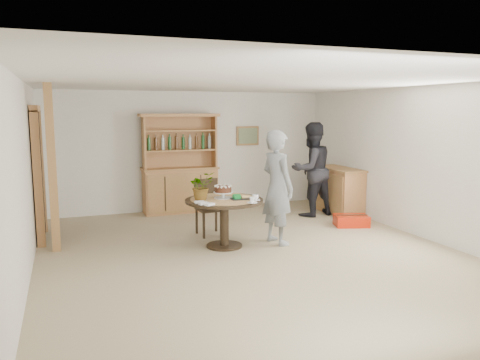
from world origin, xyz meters
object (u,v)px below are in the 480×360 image
dining_chair (208,203)px  teen_boy (277,187)px  hutch (180,179)px  sideboard (339,190)px  adult_person (311,169)px  dining_table (224,209)px  red_suitcase (351,221)px

dining_chair → teen_boy: (0.86, -0.93, 0.37)m
hutch → sideboard: size_ratio=1.62×
hutch → sideboard: (3.04, -1.24, -0.22)m
sideboard → hutch: bearing=157.8°
adult_person → sideboard: bearing=171.0°
dining_chair → teen_boy: bearing=-51.1°
hutch → teen_boy: size_ratio=1.13×
sideboard → dining_table: sideboard is taller
hutch → teen_boy: hutch is taller
hutch → sideboard: bearing=-22.2°
hutch → dining_chair: size_ratio=2.16×
dining_table → adult_person: (2.34, 1.48, 0.33)m
hutch → dining_chair: bearing=-88.9°
adult_person → red_suitcase: (0.27, -1.05, -0.84)m
sideboard → dining_chair: bearing=-167.6°
sideboard → red_suitcase: 1.19m
dining_table → teen_boy: (0.85, -0.10, 0.30)m
dining_chair → teen_boy: 1.32m
hutch → dining_chair: 1.91m
dining_chair → adult_person: 2.47m
sideboard → red_suitcase: (-0.39, -1.06, -0.37)m
teen_boy → adult_person: (1.49, 1.58, 0.03)m
hutch → red_suitcase: bearing=-41.0°
dining_table → sideboard: bearing=26.4°
dining_chair → adult_person: adult_person is taller
adult_person → red_suitcase: adult_person is taller
dining_chair → teen_boy: size_ratio=0.52×
sideboard → dining_table: bearing=-153.6°
dining_table → dining_chair: dining_chair is taller
hutch → teen_boy: 2.98m
sideboard → adult_person: 0.80m
hutch → dining_chair: (0.04, -1.90, -0.15)m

